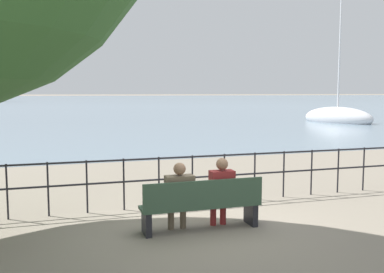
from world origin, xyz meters
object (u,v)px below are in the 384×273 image
(seated_person_left, at_px, (179,193))
(seated_person_right, at_px, (221,189))
(sailboat_2, at_px, (337,117))
(park_bench, at_px, (202,205))

(seated_person_left, xyz_separation_m, seated_person_right, (0.77, 0.00, 0.02))
(seated_person_left, height_order, seated_person_right, seated_person_right)
(sailboat_2, bearing_deg, seated_person_right, -148.46)
(seated_person_left, xyz_separation_m, sailboat_2, (19.15, 21.84, -0.25))
(seated_person_left, bearing_deg, park_bench, -11.71)
(seated_person_right, distance_m, sailboat_2, 28.55)
(park_bench, relative_size, seated_person_right, 1.70)
(seated_person_left, bearing_deg, sailboat_2, 48.77)
(park_bench, xyz_separation_m, seated_person_left, (-0.38, 0.08, 0.22))
(seated_person_right, bearing_deg, park_bench, -168.23)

